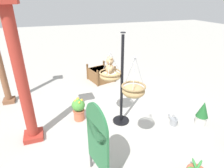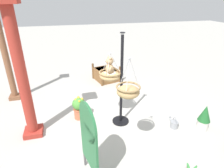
# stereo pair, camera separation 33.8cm
# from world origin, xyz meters

# --- Properties ---
(ground_plane) EXTENTS (40.00, 40.00, 0.00)m
(ground_plane) POSITION_xyz_m (0.00, 0.00, 0.00)
(ground_plane) COLOR #ADAAA3
(display_pole_central) EXTENTS (0.44, 0.44, 2.38)m
(display_pole_central) POSITION_xyz_m (-0.25, -0.14, 0.73)
(display_pole_central) COLOR black
(display_pole_central) RESTS_ON ground
(hanging_basket_with_teddy) EXTENTS (0.55, 0.55, 0.69)m
(hanging_basket_with_teddy) POSITION_xyz_m (-0.10, 0.11, 1.33)
(hanging_basket_with_teddy) COLOR tan
(teddy_bear) EXTENTS (0.33, 0.30, 0.47)m
(teddy_bear) POSITION_xyz_m (-0.10, 0.13, 1.54)
(teddy_bear) COLOR tan
(hanging_basket_left_high) EXTENTS (0.45, 0.45, 0.76)m
(hanging_basket_left_high) POSITION_xyz_m (-1.39, 0.09, 1.52)
(hanging_basket_left_high) COLOR tan
(greenhouse_pillar_left) EXTENTS (0.45, 0.45, 3.07)m
(greenhouse_pillar_left) POSITION_xyz_m (-0.18, 2.08, 1.49)
(greenhouse_pillar_left) COLOR #9E2D23
(greenhouse_pillar_left) RESTS_ON ground
(wooden_planter_box) EXTENTS (1.09, 1.05, 0.66)m
(wooden_planter_box) POSITION_xyz_m (2.62, -0.41, 0.26)
(wooden_planter_box) COLOR brown
(wooden_planter_box) RESTS_ON ground
(potted_plant_flowering_red) EXTENTS (0.35, 0.35, 0.65)m
(potted_plant_flowering_red) POSITION_xyz_m (0.21, 0.91, 0.34)
(potted_plant_flowering_red) COLOR #BC6042
(potted_plant_flowering_red) RESTS_ON ground
(potted_plant_tall_leafy) EXTENTS (0.31, 0.31, 0.68)m
(potted_plant_tall_leafy) POSITION_xyz_m (-1.07, -2.08, 0.35)
(potted_plant_tall_leafy) COLOR beige
(potted_plant_tall_leafy) RESTS_ON ground
(display_sign_board) EXTENTS (0.70, 0.20, 1.59)m
(display_sign_board) POSITION_xyz_m (-1.76, 0.90, 0.94)
(display_sign_board) COLOR #286B3D
(display_sign_board) RESTS_ON ground
(watering_can) EXTENTS (0.35, 0.20, 0.30)m
(watering_can) POSITION_xyz_m (-0.84, -1.41, 0.10)
(watering_can) COLOR gray
(watering_can) RESTS_ON ground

